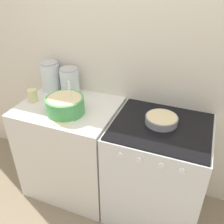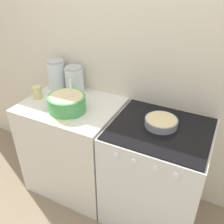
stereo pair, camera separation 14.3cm
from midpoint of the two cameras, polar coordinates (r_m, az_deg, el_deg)
The scene contains 11 objects.
ground_plane at distance 2.36m, azimuth -1.65°, elevation -23.71°, with size 12.00×12.00×0.00m, color gray.
wall_back at distance 2.09m, azimuth 6.54°, elevation 10.57°, with size 4.61×0.05×2.40m.
countertop_cabinet at distance 2.36m, azimuth -6.84°, elevation -7.81°, with size 0.80×0.64×0.91m.
stove at distance 2.13m, azimuth 11.80°, elevation -13.69°, with size 0.74×0.66×0.91m.
mixing_bowl at distance 1.98m, azimuth -8.25°, elevation 2.18°, with size 0.30×0.30×0.28m.
baking_pan at distance 1.85m, azimuth 13.35°, elevation -2.30°, with size 0.24×0.24×0.06m.
storage_jar_left at distance 2.37m, azimuth -10.83°, elevation 8.05°, with size 0.17×0.17×0.27m.
storage_jar_middle at distance 2.27m, azimuth -6.75°, elevation 6.97°, with size 0.17×0.17×0.24m.
tin_can at distance 2.23m, azimuth -14.93°, elevation 4.33°, with size 0.08×0.08×0.11m.
recipe_page at distance 1.96m, azimuth -8.48°, elevation -0.73°, with size 0.20×0.26×0.01m.
measuring_spoon at distance 1.95m, azimuth -10.01°, elevation -0.50°, with size 0.12×0.04×0.04m.
Camera 2 is at (0.72, -1.15, 1.94)m, focal length 40.00 mm.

